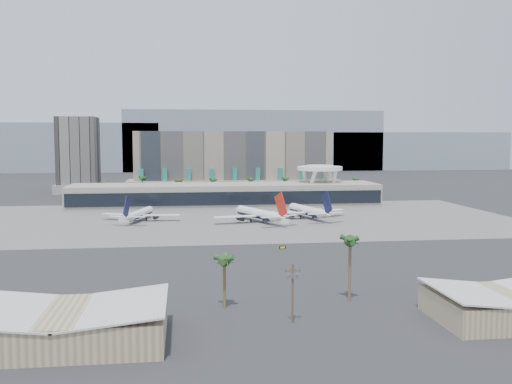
{
  "coord_description": "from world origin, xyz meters",
  "views": [
    {
      "loc": [
        -23.45,
        -205.73,
        36.74
      ],
      "look_at": [
        8.08,
        40.0,
        13.79
      ],
      "focal_mm": 40.0,
      "sensor_mm": 36.0,
      "label": 1
    }
  ],
  "objects": [
    {
      "name": "utility_pole",
      "position": [
        -2.0,
        -96.09,
        7.14
      ],
      "size": [
        3.2,
        0.85,
        12.0
      ],
      "color": "#4C3826",
      "rests_on": "ground"
    },
    {
      "name": "service_vehicle_a",
      "position": [
        -49.5,
        50.72,
        1.21
      ],
      "size": [
        5.32,
        3.34,
        2.41
      ],
      "primitive_type": "cube",
      "rotation": [
        0.0,
        0.0,
        -0.2
      ],
      "color": "silver",
      "rests_on": "ground"
    },
    {
      "name": "service_vehicle_b",
      "position": [
        20.8,
        38.07,
        0.91
      ],
      "size": [
        4.02,
        3.17,
        1.81
      ],
      "primitive_type": "cube",
      "rotation": [
        0.0,
        0.0,
        -0.38
      ],
      "color": "white",
      "rests_on": "ground"
    },
    {
      "name": "saucer_structure",
      "position": [
        55.0,
        116.0,
        18.45
      ],
      "size": [
        26.0,
        26.0,
        21.89
      ],
      "color": "white",
      "rests_on": "ground"
    },
    {
      "name": "hangar_right",
      "position": [
        42.0,
        -100.0,
        2.95
      ],
      "size": [
        30.55,
        20.6,
        6.89
      ],
      "color": "gray",
      "rests_on": "ground"
    },
    {
      "name": "apron_pad",
      "position": [
        0.0,
        55.0,
        0.03
      ],
      "size": [
        260.0,
        130.0,
        0.06
      ],
      "primitive_type": "cube",
      "color": "#5B5B59",
      "rests_on": "ground"
    },
    {
      "name": "airliner_centre",
      "position": [
        9.56,
        43.81,
        3.77
      ],
      "size": [
        39.32,
        40.48,
        14.95
      ],
      "rotation": [
        0.0,
        0.0,
        0.42
      ],
      "color": "white",
      "rests_on": "ground"
    },
    {
      "name": "hangar_left",
      "position": [
        -45.0,
        -102.0,
        3.2
      ],
      "size": [
        36.65,
        22.6,
        7.55
      ],
      "color": "gray",
      "rests_on": "ground"
    },
    {
      "name": "office_tower",
      "position": [
        -95.0,
        200.0,
        22.94
      ],
      "size": [
        30.0,
        30.0,
        52.0
      ],
      "color": "black",
      "rests_on": "ground"
    },
    {
      "name": "hotel",
      "position": [
        10.0,
        174.41,
        16.81
      ],
      "size": [
        140.0,
        30.0,
        42.0
      ],
      "color": "tan",
      "rests_on": "ground"
    },
    {
      "name": "near_palm_b",
      "position": [
        13.84,
        -82.4,
        12.38
      ],
      "size": [
        6.0,
        6.0,
        15.3
      ],
      "color": "brown",
      "rests_on": "ground"
    },
    {
      "name": "near_palm_a",
      "position": [
        -14.79,
        -84.22,
        9.16
      ],
      "size": [
        6.0,
        6.0,
        12.0
      ],
      "color": "brown",
      "rests_on": "ground"
    },
    {
      "name": "airliner_right",
      "position": [
        33.93,
        52.06,
        3.66
      ],
      "size": [
        39.58,
        41.04,
        14.5
      ],
      "rotation": [
        0.0,
        0.0,
        0.27
      ],
      "color": "white",
      "rests_on": "ground"
    },
    {
      "name": "palm_row",
      "position": [
        7.0,
        145.0,
        10.5
      ],
      "size": [
        157.8,
        2.8,
        13.1
      ],
      "color": "brown",
      "rests_on": "ground"
    },
    {
      "name": "ground",
      "position": [
        0.0,
        0.0,
        0.0
      ],
      "size": [
        900.0,
        900.0,
        0.0
      ],
      "primitive_type": "plane",
      "color": "#232326",
      "rests_on": "ground"
    },
    {
      "name": "airliner_left",
      "position": [
        -43.16,
        53.76,
        3.29
      ],
      "size": [
        35.62,
        36.94,
        13.03
      ],
      "rotation": [
        0.0,
        0.0,
        -0.26
      ],
      "color": "white",
      "rests_on": "ground"
    },
    {
      "name": "terminal",
      "position": [
        0.0,
        109.84,
        6.52
      ],
      "size": [
        170.0,
        32.5,
        14.5
      ],
      "color": "#A49C90",
      "rests_on": "ground"
    },
    {
      "name": "taxiway_sign",
      "position": [
        9.48,
        -19.42,
        0.52
      ],
      "size": [
        2.3,
        0.88,
        1.04
      ],
      "rotation": [
        0.0,
        0.0,
        0.25
      ],
      "color": "black",
      "rests_on": "ground"
    },
    {
      "name": "mountain_ridge",
      "position": [
        27.88,
        470.0,
        29.89
      ],
      "size": [
        680.0,
        60.0,
        70.0
      ],
      "color": "gray",
      "rests_on": "ground"
    }
  ]
}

